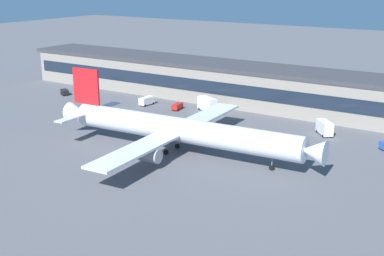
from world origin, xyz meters
The scene contains 8 objects.
ground_plane centered at (0.00, 0.00, 0.00)m, with size 600.00×600.00×0.00m, color #56565B.
terminal_building centered at (0.00, 50.40, 6.02)m, with size 171.47×18.66×12.00m.
airliner centered at (7.75, -0.02, 5.46)m, with size 65.81×56.65×17.06m.
crew_van centered at (-26.02, 31.71, 1.46)m, with size 2.54×5.32×2.55m.
follow_me_car centered at (-14.75, 31.92, 1.09)m, with size 2.58×4.64×1.85m.
catering_truck centered at (-6.52, 35.45, 2.29)m, with size 7.60×5.55×4.15m.
baggage_tug centered at (-57.79, 27.74, 1.09)m, with size 4.12×3.50×1.85m.
stair_truck centered at (30.68, 31.52, 1.98)m, with size 5.75×6.10×3.55m.
Camera 1 is at (71.50, -92.47, 39.01)m, focal length 48.83 mm.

